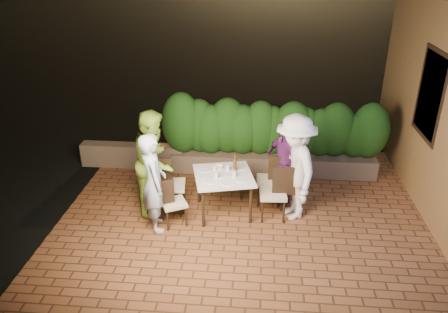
# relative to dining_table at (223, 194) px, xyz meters

# --- Properties ---
(ground) EXTENTS (400.00, 400.00, 0.00)m
(ground) POSITION_rel_dining_table_xyz_m (0.69, -0.62, -0.40)
(ground) COLOR black
(ground) RESTS_ON ground
(terrace_floor) EXTENTS (7.00, 6.00, 0.15)m
(terrace_floor) POSITION_rel_dining_table_xyz_m (0.69, -0.12, -0.45)
(terrace_floor) COLOR brown
(terrace_floor) RESTS_ON ground
(window_pane) EXTENTS (0.08, 1.00, 1.40)m
(window_pane) POSITION_rel_dining_table_xyz_m (3.51, 0.88, 1.62)
(window_pane) COLOR black
(window_pane) RESTS_ON building_wall
(window_frame) EXTENTS (0.06, 1.15, 1.55)m
(window_frame) POSITION_rel_dining_table_xyz_m (3.50, 0.88, 1.62)
(window_frame) COLOR black
(window_frame) RESTS_ON building_wall
(planter) EXTENTS (4.20, 0.55, 0.40)m
(planter) POSITION_rel_dining_table_xyz_m (0.89, 1.68, -0.17)
(planter) COLOR brown
(planter) RESTS_ON ground
(hedge) EXTENTS (4.00, 0.70, 1.10)m
(hedge) POSITION_rel_dining_table_xyz_m (0.89, 1.68, 0.57)
(hedge) COLOR #194212
(hedge) RESTS_ON planter
(parapet) EXTENTS (2.20, 0.30, 0.50)m
(parapet) POSITION_rel_dining_table_xyz_m (-2.11, 1.68, -0.12)
(parapet) COLOR brown
(parapet) RESTS_ON ground
(hill) EXTENTS (52.00, 40.00, 22.00)m
(hill) POSITION_rel_dining_table_xyz_m (2.69, 59.38, -4.38)
(hill) COLOR black
(hill) RESTS_ON ground
(dining_table) EXTENTS (1.18, 1.18, 0.75)m
(dining_table) POSITION_rel_dining_table_xyz_m (0.00, 0.00, 0.00)
(dining_table) COLOR white
(dining_table) RESTS_ON ground
(plate_nw) EXTENTS (0.24, 0.24, 0.01)m
(plate_nw) POSITION_rel_dining_table_xyz_m (-0.19, -0.24, 0.38)
(plate_nw) COLOR white
(plate_nw) RESTS_ON dining_table
(plate_sw) EXTENTS (0.21, 0.21, 0.01)m
(plate_sw) POSITION_rel_dining_table_xyz_m (-0.35, 0.14, 0.38)
(plate_sw) COLOR white
(plate_sw) RESTS_ON dining_table
(plate_ne) EXTENTS (0.22, 0.22, 0.01)m
(plate_ne) POSITION_rel_dining_table_xyz_m (0.31, -0.16, 0.38)
(plate_ne) COLOR white
(plate_ne) RESTS_ON dining_table
(plate_se) EXTENTS (0.21, 0.21, 0.01)m
(plate_se) POSITION_rel_dining_table_xyz_m (0.25, 0.27, 0.38)
(plate_se) COLOR white
(plate_se) RESTS_ON dining_table
(plate_centre) EXTENTS (0.23, 0.23, 0.01)m
(plate_centre) POSITION_rel_dining_table_xyz_m (-0.03, -0.02, 0.38)
(plate_centre) COLOR white
(plate_centre) RESTS_ON dining_table
(plate_front) EXTENTS (0.24, 0.24, 0.01)m
(plate_front) POSITION_rel_dining_table_xyz_m (0.09, -0.28, 0.38)
(plate_front) COLOR white
(plate_front) RESTS_ON dining_table
(glass_nw) EXTENTS (0.07, 0.07, 0.12)m
(glass_nw) POSITION_rel_dining_table_xyz_m (-0.11, -0.15, 0.44)
(glass_nw) COLOR silver
(glass_nw) RESTS_ON dining_table
(glass_sw) EXTENTS (0.06, 0.06, 0.10)m
(glass_sw) POSITION_rel_dining_table_xyz_m (-0.17, 0.15, 0.42)
(glass_sw) COLOR silver
(glass_sw) RESTS_ON dining_table
(glass_ne) EXTENTS (0.07, 0.07, 0.12)m
(glass_ne) POSITION_rel_dining_table_xyz_m (0.19, -0.06, 0.43)
(glass_ne) COLOR silver
(glass_ne) RESTS_ON dining_table
(glass_se) EXTENTS (0.07, 0.07, 0.11)m
(glass_se) POSITION_rel_dining_table_xyz_m (0.06, 0.17, 0.43)
(glass_se) COLOR silver
(glass_se) RESTS_ON dining_table
(beer_bottle) EXTENTS (0.06, 0.06, 0.32)m
(beer_bottle) POSITION_rel_dining_table_xyz_m (0.19, 0.13, 0.54)
(beer_bottle) COLOR #4A2A0C
(beer_bottle) RESTS_ON dining_table
(bowl) EXTENTS (0.18, 0.18, 0.04)m
(bowl) POSITION_rel_dining_table_xyz_m (-0.11, 0.26, 0.40)
(bowl) COLOR white
(bowl) RESTS_ON dining_table
(chair_left_front) EXTENTS (0.53, 0.53, 0.85)m
(chair_left_front) POSITION_rel_dining_table_xyz_m (-0.80, -0.43, 0.05)
(chair_left_front) COLOR black
(chair_left_front) RESTS_ON ground
(chair_left_back) EXTENTS (0.52, 0.52, 1.01)m
(chair_left_back) POSITION_rel_dining_table_xyz_m (-0.92, 0.04, 0.13)
(chair_left_back) COLOR black
(chair_left_back) RESTS_ON ground
(chair_right_front) EXTENTS (0.47, 0.47, 0.97)m
(chair_right_front) POSITION_rel_dining_table_xyz_m (0.86, -0.08, 0.11)
(chair_right_front) COLOR black
(chair_right_front) RESTS_ON ground
(chair_right_back) EXTENTS (0.44, 0.44, 0.95)m
(chair_right_back) POSITION_rel_dining_table_xyz_m (0.79, 0.42, 0.10)
(chair_right_back) COLOR black
(chair_right_back) RESTS_ON ground
(diner_blue) EXTENTS (0.62, 0.73, 1.70)m
(diner_blue) POSITION_rel_dining_table_xyz_m (-1.08, -0.56, 0.47)
(diner_blue) COLOR #AAC1DA
(diner_blue) RESTS_ON ground
(diner_green) EXTENTS (0.72, 0.92, 1.87)m
(diner_green) POSITION_rel_dining_table_xyz_m (-1.19, 0.03, 0.56)
(diner_green) COLOR #96C83E
(diner_green) RESTS_ON ground
(diner_white) EXTENTS (1.01, 1.35, 1.87)m
(diner_white) POSITION_rel_dining_table_xyz_m (1.20, 0.01, 0.56)
(diner_white) COLOR white
(diner_white) RESTS_ON ground
(diner_purple) EXTENTS (0.84, 0.98, 1.58)m
(diner_purple) POSITION_rel_dining_table_xyz_m (1.04, 0.52, 0.41)
(diner_purple) COLOR #6B2776
(diner_purple) RESTS_ON ground
(parapet_lamp) EXTENTS (0.10, 0.10, 0.14)m
(parapet_lamp) POSITION_rel_dining_table_xyz_m (-1.64, 1.68, 0.20)
(parapet_lamp) COLOR orange
(parapet_lamp) RESTS_ON parapet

